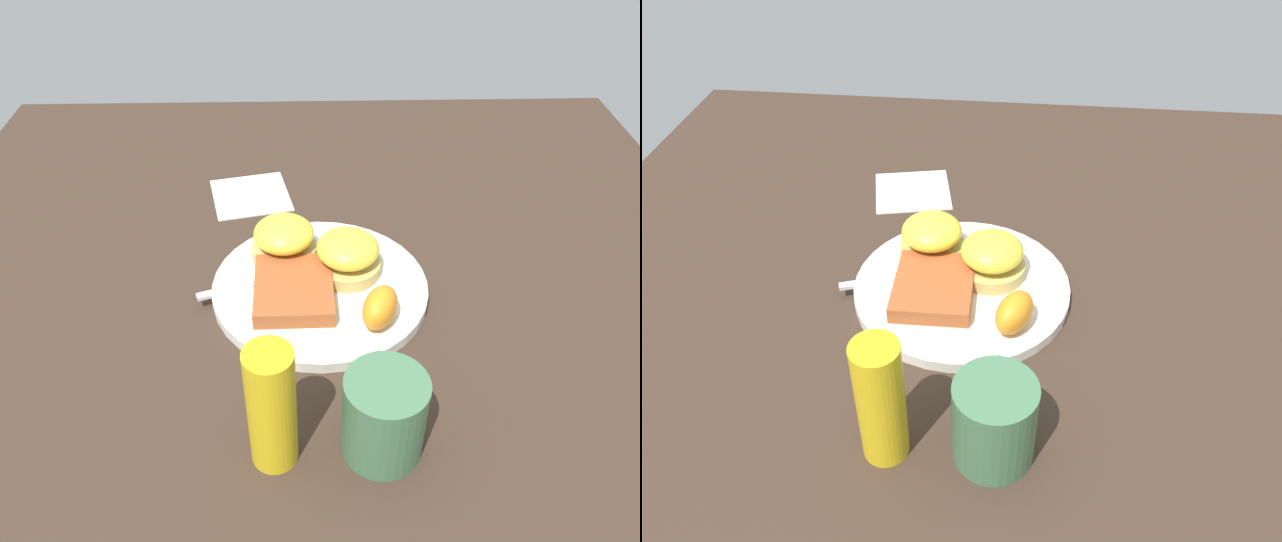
{
  "view_description": "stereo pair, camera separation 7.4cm",
  "coord_description": "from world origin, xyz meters",
  "views": [
    {
      "loc": [
        -0.57,
        0.01,
        0.51
      ],
      "look_at": [
        0.0,
        0.0,
        0.03
      ],
      "focal_mm": 35.0,
      "sensor_mm": 36.0,
      "label": 1
    },
    {
      "loc": [
        -0.57,
        -0.06,
        0.51
      ],
      "look_at": [
        0.0,
        0.0,
        0.03
      ],
      "focal_mm": 35.0,
      "sensor_mm": 36.0,
      "label": 2
    }
  ],
  "objects": [
    {
      "name": "cup",
      "position": [
        -0.22,
        -0.05,
        0.05
      ],
      "size": [
        0.11,
        0.08,
        0.09
      ],
      "color": "#42704C",
      "rests_on": "ground_plane"
    },
    {
      "name": "hashbrown_patty",
      "position": [
        -0.02,
        0.03,
        0.02
      ],
      "size": [
        0.11,
        0.09,
        0.02
      ],
      "primitive_type": "cube",
      "rotation": [
        0.0,
        0.0,
        0.01
      ],
      "color": "#9C4E26",
      "rests_on": "plate"
    },
    {
      "name": "fork",
      "position": [
        0.02,
        0.03,
        0.02
      ],
      "size": [
        0.09,
        0.2,
        0.0
      ],
      "color": "silver",
      "rests_on": "plate"
    },
    {
      "name": "condiment_bottle",
      "position": [
        -0.23,
        0.05,
        0.07
      ],
      "size": [
        0.04,
        0.04,
        0.14
      ],
      "primitive_type": "cylinder",
      "color": "gold",
      "rests_on": "ground_plane"
    },
    {
      "name": "orange_wedge",
      "position": [
        -0.07,
        -0.06,
        0.04
      ],
      "size": [
        0.07,
        0.06,
        0.04
      ],
      "primitive_type": "ellipsoid",
      "rotation": [
        0.0,
        0.0,
        2.7
      ],
      "color": "orange",
      "rests_on": "plate"
    },
    {
      "name": "ground_plane",
      "position": [
        0.0,
        0.0,
        0.0
      ],
      "size": [
        1.1,
        1.1,
        0.0
      ],
      "primitive_type": "plane",
      "color": "#38281E"
    },
    {
      "name": "plate",
      "position": [
        0.0,
        0.0,
        0.01
      ],
      "size": [
        0.26,
        0.26,
        0.01
      ],
      "primitive_type": "cylinder",
      "color": "silver",
      "rests_on": "ground_plane"
    },
    {
      "name": "sandwich_benedict_right",
      "position": [
        0.05,
        0.04,
        0.04
      ],
      "size": [
        0.08,
        0.08,
        0.05
      ],
      "color": "tan",
      "rests_on": "plate"
    },
    {
      "name": "sandwich_benedict_left",
      "position": [
        0.02,
        -0.03,
        0.04
      ],
      "size": [
        0.08,
        0.08,
        0.05
      ],
      "color": "tan",
      "rests_on": "plate"
    },
    {
      "name": "napkin",
      "position": [
        0.22,
        0.1,
        0.0
      ],
      "size": [
        0.13,
        0.13,
        0.0
      ],
      "primitive_type": "cube",
      "rotation": [
        0.0,
        0.0,
        0.22
      ],
      "color": "white",
      "rests_on": "ground_plane"
    }
  ]
}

